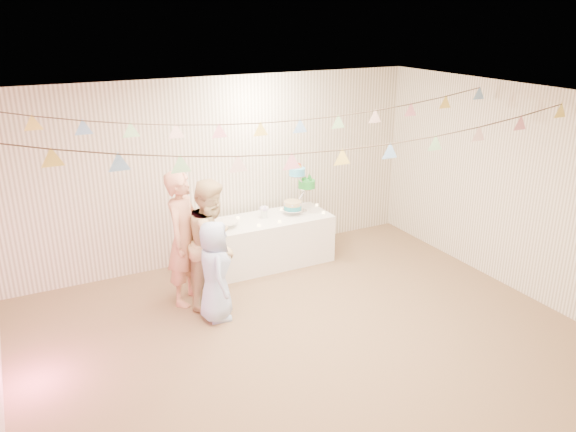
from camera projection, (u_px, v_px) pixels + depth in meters
name	position (u px, v px, depth m)	size (l,w,h in m)	color
floor	(305.00, 339.00, 6.20)	(6.00, 6.00, 0.00)	brown
ceiling	(308.00, 101.00, 5.30)	(6.00, 6.00, 0.00)	silver
back_wall	(220.00, 171.00, 7.84)	(6.00, 6.00, 0.00)	white
front_wall	(490.00, 354.00, 3.66)	(6.00, 6.00, 0.00)	white
right_wall	(516.00, 189.00, 7.03)	(5.00, 5.00, 0.00)	white
table	(266.00, 241.00, 7.93)	(1.82, 0.73, 0.68)	white
cake_stand	(299.00, 184.00, 7.95)	(0.61, 0.36, 0.68)	silver
cake_bottom	(292.00, 204.00, 7.92)	(0.31, 0.31, 0.15)	teal
cake_middle	(307.00, 180.00, 8.10)	(0.27, 0.27, 0.22)	green
cake_top_tier	(297.00, 166.00, 7.80)	(0.25, 0.25, 0.19)	#46AFDC
platter	(227.00, 222.00, 7.49)	(0.31, 0.31, 0.02)	white
posy	(264.00, 207.00, 7.80)	(0.15, 0.15, 0.17)	white
person_adult_a	(184.00, 238.00, 6.74)	(0.61, 0.40, 1.67)	tan
person_adult_b	(213.00, 243.00, 6.71)	(0.77, 0.60, 1.58)	#D3B482
person_child	(215.00, 271.00, 6.42)	(0.59, 0.38, 1.21)	#AEC2F6
bunting_back	(260.00, 111.00, 6.31)	(5.60, 1.10, 0.40)	pink
bunting_front	(318.00, 135.00, 5.23)	(5.60, 0.90, 0.36)	#72A5E5
tealight_0	(216.00, 231.00, 7.34)	(0.04, 0.04, 0.03)	#FFD88C
tealight_1	(238.00, 218.00, 7.81)	(0.04, 0.04, 0.03)	#FFD88C
tealight_2	(280.00, 221.00, 7.67)	(0.04, 0.04, 0.03)	#FFD88C
tealight_3	(282.00, 209.00, 8.14)	(0.04, 0.04, 0.03)	#FFD88C
tealight_4	(323.00, 212.00, 8.01)	(0.04, 0.04, 0.03)	#FFD88C
tealight_5	(317.00, 205.00, 8.32)	(0.04, 0.04, 0.03)	#FFD88C
tealight_6	(259.00, 225.00, 7.53)	(0.04, 0.04, 0.03)	#FFD88C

